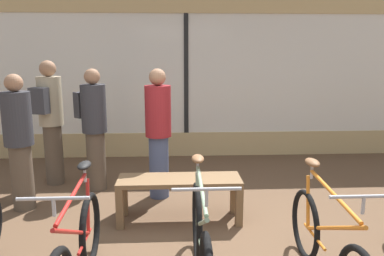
# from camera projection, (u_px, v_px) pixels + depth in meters

# --- Properties ---
(shop_back_wall) EXTENTS (12.00, 0.08, 3.20)m
(shop_back_wall) POSITION_uv_depth(u_px,v_px,m) (186.00, 68.00, 6.78)
(shop_back_wall) COLOR tan
(shop_back_wall) RESTS_ON ground_plane
(bicycle_left) EXTENTS (0.46, 1.65, 1.01)m
(bicycle_left) POSITION_uv_depth(u_px,v_px,m) (77.00, 253.00, 2.94)
(bicycle_left) COLOR black
(bicycle_left) RESTS_ON ground_plane
(bicycle_center) EXTENTS (0.46, 1.73, 1.05)m
(bicycle_center) POSITION_uv_depth(u_px,v_px,m) (201.00, 244.00, 3.02)
(bicycle_center) COLOR black
(bicycle_center) RESTS_ON ground_plane
(bicycle_right) EXTENTS (0.46, 1.70, 1.01)m
(bicycle_right) POSITION_uv_depth(u_px,v_px,m) (327.00, 247.00, 3.02)
(bicycle_right) COLOR black
(bicycle_right) RESTS_ON ground_plane
(display_bench) EXTENTS (1.40, 0.44, 0.51)m
(display_bench) POSITION_uv_depth(u_px,v_px,m) (180.00, 186.00, 4.27)
(display_bench) COLOR brown
(display_bench) RESTS_ON ground_plane
(customer_near_rack) EXTENTS (0.46, 0.46, 1.72)m
(customer_near_rack) POSITION_uv_depth(u_px,v_px,m) (158.00, 131.00, 4.90)
(customer_near_rack) COLOR #424C6B
(customer_near_rack) RESTS_ON ground_plane
(customer_by_window) EXTENTS (0.55, 0.54, 1.71)m
(customer_by_window) POSITION_uv_depth(u_px,v_px,m) (94.00, 126.00, 5.19)
(customer_by_window) COLOR brown
(customer_by_window) RESTS_ON ground_plane
(customer_mid_floor) EXTENTS (0.41, 0.41, 1.67)m
(customer_mid_floor) POSITION_uv_depth(u_px,v_px,m) (19.00, 140.00, 4.51)
(customer_mid_floor) COLOR brown
(customer_mid_floor) RESTS_ON ground_plane
(customer_near_bench) EXTENTS (0.42, 0.54, 1.81)m
(customer_near_bench) POSITION_uv_depth(u_px,v_px,m) (51.00, 119.00, 5.39)
(customer_near_bench) COLOR brown
(customer_near_bench) RESTS_ON ground_plane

